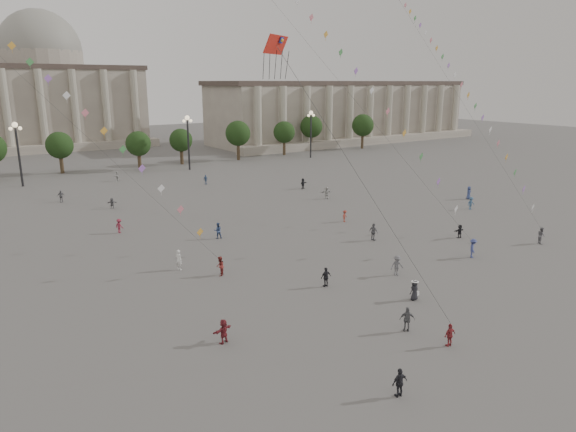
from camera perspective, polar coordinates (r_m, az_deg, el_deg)
ground at (r=39.37m, az=10.81°, el=-11.09°), size 360.00×360.00×0.00m
hall_east at (r=155.72m, az=6.27°, el=11.45°), size 84.00×26.22×17.20m
hall_central at (r=156.08m, az=-25.33°, el=12.31°), size 48.30×34.30×35.50m
tree_row at (r=106.49m, az=-20.23°, el=7.55°), size 137.12×5.12×8.00m
lamp_post_mid_west at (r=95.80m, az=-27.88°, el=7.25°), size 2.00×0.90×10.65m
lamp_post_mid_east at (r=103.48m, az=-11.06°, el=9.09°), size 2.00×0.90×10.65m
lamp_post_far_east at (r=118.49m, az=2.57°, el=10.02°), size 2.00×0.90×10.65m
person_crowd_0 at (r=88.84m, az=-9.14°, el=4.03°), size 1.02×0.62×1.62m
person_crowd_3 at (r=60.48m, az=18.54°, el=-1.62°), size 1.44×0.53×1.53m
person_crowd_4 at (r=95.34m, az=-18.45°, el=4.21°), size 1.27×1.63×1.73m
person_crowd_6 at (r=47.37m, az=12.02°, el=-5.40°), size 1.37×1.04×1.88m
person_crowd_7 at (r=76.74m, az=4.28°, el=2.60°), size 1.79×0.78×1.87m
person_crowd_8 at (r=64.29m, az=6.33°, el=-0.01°), size 1.11×0.94×1.49m
person_crowd_9 at (r=83.83m, az=1.69°, el=3.62°), size 1.70×1.09×1.75m
person_crowd_12 at (r=74.72m, az=-18.97°, el=1.36°), size 1.47×0.89×1.51m
person_crowd_13 at (r=48.73m, az=-12.04°, el=-4.79°), size 0.72×0.84×1.94m
person_crowd_14 at (r=74.51m, az=19.66°, el=1.35°), size 1.21×0.82×1.74m
person_crowd_16 at (r=81.30m, az=-23.92°, el=2.02°), size 1.09×0.55×1.79m
person_crowd_17 at (r=62.34m, az=-18.24°, el=-1.05°), size 1.06×1.25×1.68m
person_crowd_18 at (r=81.01m, az=19.45°, el=2.46°), size 1.07×1.12×1.93m
person_crowd_19 at (r=57.66m, az=-7.80°, el=-1.61°), size 1.04×0.91×1.81m
person_crowd_21 at (r=57.16m, az=9.48°, el=-1.76°), size 0.64×1.19×1.93m
tourist_0 at (r=36.26m, az=17.54°, el=-12.50°), size 0.96×0.45×1.59m
tourist_1 at (r=44.04m, az=4.25°, el=-6.78°), size 1.02×0.45×1.72m
tourist_2 at (r=35.29m, az=-7.17°, el=-12.58°), size 1.64×0.91×1.69m
tourist_3 at (r=37.41m, az=13.12°, el=-11.11°), size 1.10×1.01×1.81m
tourist_4 at (r=30.40m, az=12.31°, el=-17.63°), size 1.04×0.52×1.71m
kite_flyer_0 at (r=46.71m, az=-7.56°, el=-5.55°), size 1.06×1.10×1.79m
kite_flyer_1 at (r=54.14m, az=19.86°, el=-3.39°), size 1.40×1.39×1.94m
kite_flyer_2 at (r=61.74m, az=26.31°, el=-1.94°), size 1.07×1.11×1.81m
hat_person at (r=42.57m, az=13.88°, el=-7.94°), size 0.82×0.60×1.69m
dragon_kite at (r=30.55m, az=-1.09°, el=16.87°), size 5.84×3.91×20.76m
kite_train_east at (r=77.47m, az=17.10°, el=15.75°), size 14.50×38.40×52.94m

